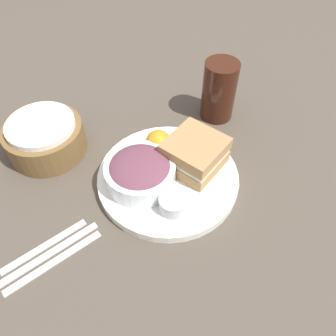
{
  "coord_description": "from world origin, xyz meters",
  "views": [
    {
      "loc": [
        -0.22,
        -0.32,
        0.5
      ],
      "look_at": [
        0.0,
        0.0,
        0.04
      ],
      "focal_mm": 35.0,
      "sensor_mm": 36.0,
      "label": 1
    }
  ],
  "objects_px": {
    "drink_glass": "(219,91)",
    "knife": "(49,254)",
    "fork": "(54,262)",
    "plate": "(168,178)",
    "spoon": "(45,246)",
    "dressing_cup": "(173,203)",
    "salad_bowl": "(140,171)",
    "bread_basket": "(45,137)",
    "sandwich": "(195,153)"
  },
  "relations": [
    {
      "from": "drink_glass",
      "to": "knife",
      "type": "xyz_separation_m",
      "value": [
        -0.45,
        -0.12,
        -0.06
      ]
    },
    {
      "from": "fork",
      "to": "plate",
      "type": "bearing_deg",
      "value": -175.86
    },
    {
      "from": "fork",
      "to": "knife",
      "type": "xyz_separation_m",
      "value": [
        -0.0,
        0.02,
        0.0
      ]
    },
    {
      "from": "plate",
      "to": "fork",
      "type": "xyz_separation_m",
      "value": [
        -0.25,
        -0.04,
        -0.01
      ]
    },
    {
      "from": "knife",
      "to": "spoon",
      "type": "xyz_separation_m",
      "value": [
        -0.0,
        0.02,
        0.0
      ]
    },
    {
      "from": "fork",
      "to": "knife",
      "type": "bearing_deg",
      "value": -90.0
    },
    {
      "from": "fork",
      "to": "drink_glass",
      "type": "bearing_deg",
      "value": -167.29
    },
    {
      "from": "dressing_cup",
      "to": "drink_glass",
      "type": "height_order",
      "value": "drink_glass"
    },
    {
      "from": "plate",
      "to": "spoon",
      "type": "relative_size",
      "value": 1.78
    },
    {
      "from": "plate",
      "to": "salad_bowl",
      "type": "bearing_deg",
      "value": 161.08
    },
    {
      "from": "drink_glass",
      "to": "bread_basket",
      "type": "xyz_separation_m",
      "value": [
        -0.36,
        0.11,
        -0.03
      ]
    },
    {
      "from": "drink_glass",
      "to": "fork",
      "type": "distance_m",
      "value": 0.47
    },
    {
      "from": "salad_bowl",
      "to": "fork",
      "type": "xyz_separation_m",
      "value": [
        -0.2,
        -0.05,
        -0.04
      ]
    },
    {
      "from": "sandwich",
      "to": "knife",
      "type": "distance_m",
      "value": 0.31
    },
    {
      "from": "dressing_cup",
      "to": "spoon",
      "type": "bearing_deg",
      "value": 162.51
    },
    {
      "from": "plate",
      "to": "knife",
      "type": "distance_m",
      "value": 0.25
    },
    {
      "from": "plate",
      "to": "bread_basket",
      "type": "distance_m",
      "value": 0.26
    },
    {
      "from": "plate",
      "to": "drink_glass",
      "type": "distance_m",
      "value": 0.23
    },
    {
      "from": "sandwich",
      "to": "salad_bowl",
      "type": "height_order",
      "value": "sandwich"
    },
    {
      "from": "drink_glass",
      "to": "bread_basket",
      "type": "bearing_deg",
      "value": 163.18
    },
    {
      "from": "dressing_cup",
      "to": "drink_glass",
      "type": "xyz_separation_m",
      "value": [
        0.24,
        0.17,
        0.03
      ]
    },
    {
      "from": "salad_bowl",
      "to": "plate",
      "type": "bearing_deg",
      "value": -18.92
    },
    {
      "from": "drink_glass",
      "to": "spoon",
      "type": "xyz_separation_m",
      "value": [
        -0.45,
        -0.1,
        -0.06
      ]
    },
    {
      "from": "drink_glass",
      "to": "fork",
      "type": "height_order",
      "value": "drink_glass"
    },
    {
      "from": "plate",
      "to": "spoon",
      "type": "height_order",
      "value": "plate"
    },
    {
      "from": "plate",
      "to": "fork",
      "type": "height_order",
      "value": "plate"
    },
    {
      "from": "plate",
      "to": "drink_glass",
      "type": "relative_size",
      "value": 2.01
    },
    {
      "from": "bread_basket",
      "to": "spoon",
      "type": "height_order",
      "value": "bread_basket"
    },
    {
      "from": "salad_bowl",
      "to": "dressing_cup",
      "type": "distance_m",
      "value": 0.09
    },
    {
      "from": "dressing_cup",
      "to": "knife",
      "type": "xyz_separation_m",
      "value": [
        -0.21,
        0.05,
        -0.03
      ]
    },
    {
      "from": "salad_bowl",
      "to": "bread_basket",
      "type": "relative_size",
      "value": 0.82
    },
    {
      "from": "knife",
      "to": "fork",
      "type": "bearing_deg",
      "value": 90.0
    },
    {
      "from": "plate",
      "to": "salad_bowl",
      "type": "height_order",
      "value": "salad_bowl"
    },
    {
      "from": "sandwich",
      "to": "spoon",
      "type": "xyz_separation_m",
      "value": [
        -0.31,
        0.01,
        -0.05
      ]
    },
    {
      "from": "plate",
      "to": "drink_glass",
      "type": "height_order",
      "value": "drink_glass"
    },
    {
      "from": "drink_glass",
      "to": "bread_basket",
      "type": "height_order",
      "value": "drink_glass"
    },
    {
      "from": "drink_glass",
      "to": "plate",
      "type": "bearing_deg",
      "value": -153.74
    },
    {
      "from": "drink_glass",
      "to": "knife",
      "type": "bearing_deg",
      "value": -165.38
    },
    {
      "from": "sandwich",
      "to": "bread_basket",
      "type": "bearing_deg",
      "value": 135.36
    },
    {
      "from": "sandwich",
      "to": "fork",
      "type": "relative_size",
      "value": 0.75
    },
    {
      "from": "sandwich",
      "to": "drink_glass",
      "type": "distance_m",
      "value": 0.18
    },
    {
      "from": "drink_glass",
      "to": "knife",
      "type": "distance_m",
      "value": 0.47
    },
    {
      "from": "sandwich",
      "to": "spoon",
      "type": "relative_size",
      "value": 0.84
    },
    {
      "from": "knife",
      "to": "drink_glass",
      "type": "bearing_deg",
      "value": -169.46
    },
    {
      "from": "sandwich",
      "to": "drink_glass",
      "type": "height_order",
      "value": "drink_glass"
    },
    {
      "from": "salad_bowl",
      "to": "spoon",
      "type": "height_order",
      "value": "salad_bowl"
    },
    {
      "from": "salad_bowl",
      "to": "spoon",
      "type": "bearing_deg",
      "value": -175.17
    },
    {
      "from": "sandwich",
      "to": "bread_basket",
      "type": "xyz_separation_m",
      "value": [
        -0.22,
        0.21,
        -0.01
      ]
    },
    {
      "from": "salad_bowl",
      "to": "spoon",
      "type": "relative_size",
      "value": 0.86
    },
    {
      "from": "fork",
      "to": "spoon",
      "type": "bearing_deg",
      "value": -90.0
    }
  ]
}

